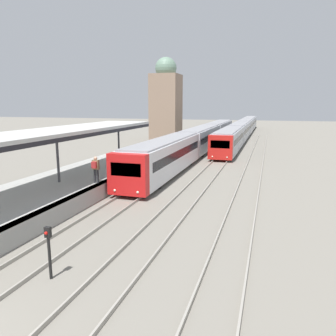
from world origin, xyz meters
The scene contains 6 objects.
platform_canopy centered at (-4.33, 13.08, 4.11)m, with size 4.00×21.64×3.28m.
person_on_platform centered at (-2.00, 13.52, 1.94)m, with size 0.40×0.40×1.66m.
train_near centered at (0.00, 35.97, 1.64)m, with size 2.55×44.79×2.95m.
train_far centered at (3.47, 55.75, 1.58)m, with size 2.47×54.56×2.84m.
signal_post_near centered at (1.38, 4.41, 1.14)m, with size 0.20×0.21×1.83m.
distant_domed_building centered at (-7.73, 45.88, 6.13)m, with size 4.29×4.29×12.89m.
Camera 1 is at (8.14, -4.05, 5.76)m, focal length 35.00 mm.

